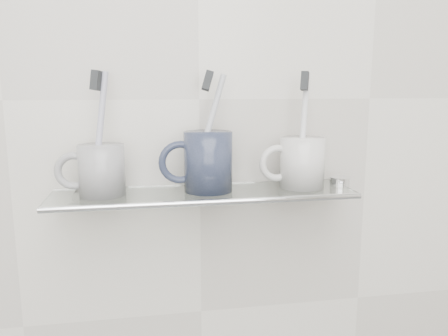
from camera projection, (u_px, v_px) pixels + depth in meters
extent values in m
plane|color=beige|center=(199.00, 99.00, 0.76)|extent=(2.50, 0.00, 2.50)
cube|color=silver|center=(204.00, 194.00, 0.73)|extent=(0.50, 0.12, 0.01)
cylinder|color=silver|center=(209.00, 202.00, 0.67)|extent=(0.50, 0.01, 0.01)
cylinder|color=silver|center=(78.00, 199.00, 0.74)|extent=(0.02, 0.03, 0.02)
cylinder|color=silver|center=(313.00, 189.00, 0.81)|extent=(0.02, 0.03, 0.02)
cylinder|color=white|center=(102.00, 170.00, 0.70)|extent=(0.09, 0.09, 0.08)
torus|color=white|center=(74.00, 171.00, 0.69)|extent=(0.06, 0.01, 0.06)
cylinder|color=#A09EC0|center=(100.00, 132.00, 0.68)|extent=(0.04, 0.02, 0.19)
cube|color=#232527|center=(97.00, 81.00, 0.67)|extent=(0.02, 0.03, 0.03)
cylinder|color=#181D30|center=(208.00, 161.00, 0.72)|extent=(0.10, 0.10, 0.10)
torus|color=#181D30|center=(180.00, 162.00, 0.72)|extent=(0.07, 0.01, 0.07)
cylinder|color=#ADB1B6|center=(208.00, 131.00, 0.71)|extent=(0.07, 0.03, 0.18)
cube|color=#232527|center=(208.00, 81.00, 0.70)|extent=(0.02, 0.03, 0.04)
cylinder|color=silver|center=(302.00, 162.00, 0.75)|extent=(0.08, 0.08, 0.09)
torus|color=silver|center=(277.00, 163.00, 0.74)|extent=(0.06, 0.01, 0.06)
cylinder|color=white|center=(303.00, 129.00, 0.74)|extent=(0.03, 0.03, 0.19)
cube|color=#232527|center=(305.00, 81.00, 0.73)|extent=(0.02, 0.03, 0.03)
cylinder|color=silver|center=(340.00, 181.00, 0.77)|extent=(0.04, 0.04, 0.02)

